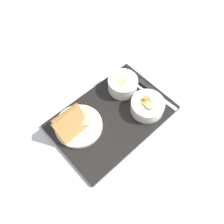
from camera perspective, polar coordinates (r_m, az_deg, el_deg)
ground_plane at (r=0.91m, az=0.00°, el=-1.41°), size 4.00×4.00×0.00m
serving_tray at (r=0.90m, az=0.00°, el=-1.19°), size 0.47×0.34×0.01m
bowl_salad at (r=0.89m, az=8.56°, el=1.56°), size 0.13×0.13×0.06m
bowl_soup at (r=0.94m, az=2.61°, el=6.83°), size 0.12×0.12×0.06m
plate_main at (r=0.86m, az=-8.42°, el=-2.98°), size 0.17×0.17×0.10m
knife at (r=0.96m, az=8.85°, el=5.66°), size 0.02×0.19×0.02m
spoon at (r=0.95m, az=8.35°, el=4.66°), size 0.04×0.16×0.01m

